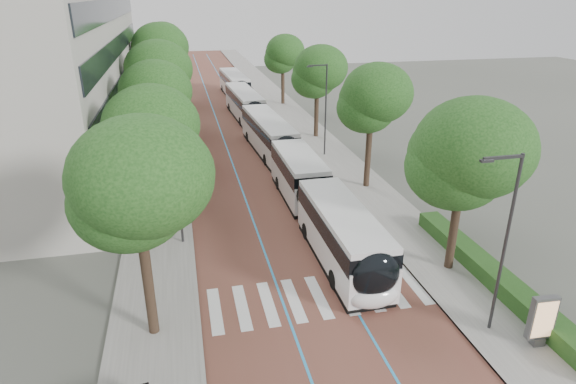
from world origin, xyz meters
name	(u,v)px	position (x,y,z in m)	size (l,w,h in m)	color
ground	(320,310)	(0.00, 0.00, 0.00)	(160.00, 160.00, 0.00)	#51544C
road	(228,114)	(0.00, 40.00, 0.01)	(11.00, 140.00, 0.02)	brown
sidewalk_left	(165,117)	(-7.50, 40.00, 0.06)	(4.00, 140.00, 0.12)	gray
sidewalk_right	(288,111)	(7.50, 40.00, 0.06)	(4.00, 140.00, 0.12)	gray
kerb_left	(181,116)	(-5.60, 40.00, 0.06)	(0.20, 140.00, 0.14)	gray
kerb_right	(273,111)	(5.60, 40.00, 0.06)	(0.20, 140.00, 0.14)	gray
zebra_crossing	(319,297)	(0.20, 1.00, 0.03)	(10.55, 3.60, 0.01)	silver
lane_line_left	(215,115)	(-1.60, 40.00, 0.02)	(0.12, 126.00, 0.01)	#2A93D2
lane_line_right	(241,113)	(1.60, 40.00, 0.02)	(0.12, 126.00, 0.01)	#2A93D2
office_building	(11,77)	(-19.47, 28.00, 7.00)	(18.11, 40.00, 14.00)	#A4A198
hedge	(495,277)	(9.10, 0.00, 0.52)	(1.20, 14.00, 0.80)	#1F4618
streetlight_near	(504,232)	(6.62, -3.00, 4.82)	(1.82, 0.20, 8.00)	#303133
streetlight_far	(324,103)	(6.62, 22.00, 4.82)	(1.82, 0.20, 8.00)	#303133
lamp_post_left	(177,178)	(-6.10, 8.00, 4.12)	(0.14, 0.14, 8.00)	#303133
trees_left	(156,74)	(-7.50, 28.30, 6.82)	(6.30, 60.78, 10.14)	black
trees_right	(346,91)	(7.70, 19.49, 6.29)	(5.81, 47.35, 8.70)	black
lead_bus	(322,207)	(2.27, 7.69, 1.63)	(2.61, 18.41, 3.20)	black
bus_queued_0	(270,136)	(2.10, 23.78, 1.62)	(3.25, 12.52, 3.20)	white
bus_queued_1	(245,105)	(1.78, 37.32, 1.62)	(3.16, 12.51, 3.20)	white
bus_queued_2	(235,85)	(2.15, 50.28, 1.62)	(3.09, 12.50, 3.20)	white
ad_panel	(542,320)	(8.08, -4.37, 1.33)	(1.13, 0.46, 2.31)	#59595B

